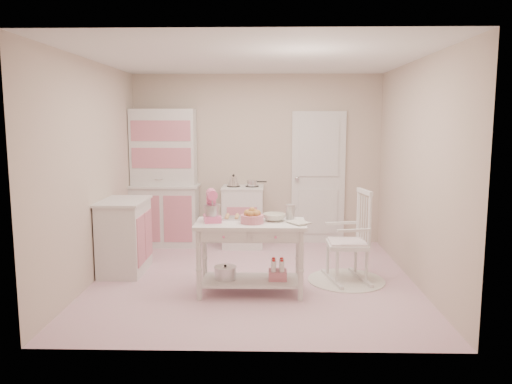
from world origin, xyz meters
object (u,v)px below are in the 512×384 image
hutch (164,178)px  bread_basket (252,219)px  rocking_chair (347,236)px  stand_mixer (212,206)px  base_cabinet (125,236)px  work_table (251,258)px  stove (243,216)px

hutch → bread_basket: size_ratio=8.32×
rocking_chair → stand_mixer: 1.66m
base_cabinet → work_table: bearing=-24.7°
stove → work_table: (0.19, -2.08, -0.06)m
base_cabinet → hutch: bearing=80.8°
hutch → stand_mixer: bearing=-65.4°
stove → base_cabinet: same height
base_cabinet → work_table: size_ratio=0.77×
base_cabinet → work_table: base_cabinet is taller
work_table → stand_mixer: 0.71m
rocking_chair → stand_mixer: stand_mixer is taller
work_table → stand_mixer: bearing=177.3°
stove → stand_mixer: bearing=-96.5°
hutch → bread_basket: hutch is taller
base_cabinet → rocking_chair: 2.76m
hutch → rocking_chair: hutch is taller
base_cabinet → work_table: 1.77m
rocking_chair → work_table: size_ratio=0.92×
stove → stand_mixer: 2.14m
base_cabinet → rocking_chair: (2.74, -0.30, 0.09)m
stove → work_table: bearing=-84.9°
rocking_chair → work_table: 1.22m
stand_mixer → rocking_chair: bearing=3.3°
bread_basket → stove: bearing=95.5°
stove → stand_mixer: stand_mixer is taller
rocking_chair → bread_basket: (-1.11, -0.49, 0.30)m
hutch → work_table: hutch is taller
hutch → base_cabinet: (-0.22, -1.39, -0.58)m
bread_basket → rocking_chair: bearing=23.9°
stove → base_cabinet: (-1.42, -1.34, 0.00)m
stove → rocking_chair: size_ratio=0.84×
base_cabinet → stand_mixer: size_ratio=2.71×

